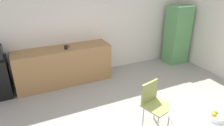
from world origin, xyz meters
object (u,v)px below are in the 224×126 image
locker_cabinet (177,35)px  mug_white (66,47)px  chair_olive (153,100)px  round_table (208,126)px  fruit_bowl (215,116)px

locker_cabinet → mug_white: 3.28m
chair_olive → round_table: bearing=-74.6°
chair_olive → fruit_bowl: (0.30, -0.96, 0.24)m
round_table → chair_olive: bearing=105.4°
round_table → mug_white: bearing=112.0°
round_table → locker_cabinet: bearing=55.8°
round_table → fruit_bowl: bearing=-31.0°
fruit_bowl → mug_white: bearing=112.6°
round_table → mug_white: (-1.22, 3.03, 0.36)m
mug_white → fruit_bowl: bearing=-67.4°
locker_cabinet → fruit_bowl: locker_cabinet is taller
locker_cabinet → chair_olive: locker_cabinet is taller
locker_cabinet → round_table: bearing=-124.2°
fruit_bowl → round_table: bearing=149.0°
chair_olive → mug_white: mug_white is taller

